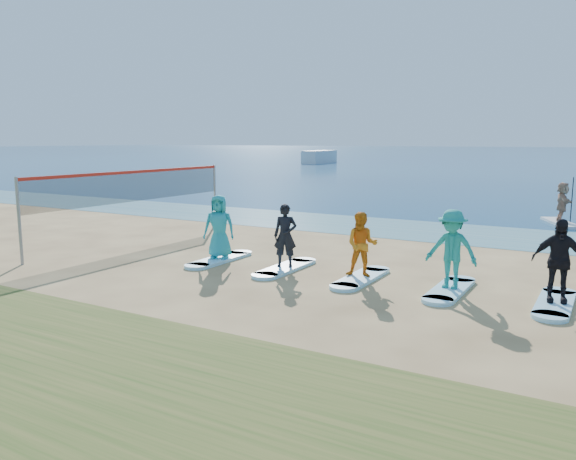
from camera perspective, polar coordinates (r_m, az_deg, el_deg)
The scene contains 16 objects.
ground at distance 13.60m, azimuth -3.12°, elevation -5.84°, with size 600.00×600.00×0.00m, color tan.
shallow_water at distance 22.92m, azimuth 11.46°, elevation 0.15°, with size 600.00×600.00×0.00m, color teal.
volleyball_net at distance 20.31m, azimuth -15.24°, elevation 4.27°, with size 0.11×9.09×2.50m.
paddleboard at distance 26.30m, azimuth 25.96°, elevation 0.66°, with size 0.70×3.00×0.12m, color silver.
paddleboarder at distance 26.20m, azimuth 26.10°, elevation 2.58°, with size 1.54×0.49×1.66m, color tan.
boat_offshore_a at distance 87.62m, azimuth 3.22°, elevation 6.80°, with size 2.36×9.10×1.94m, color silver.
surfboard_0 at distance 16.62m, azimuth -6.95°, elevation -2.98°, with size 0.70×2.20×0.09m, color #A4E6FF.
student_0 at distance 16.44m, azimuth -7.01°, elevation 0.34°, with size 0.91×0.59×1.86m, color teal.
surfboard_1 at distance 15.39m, azimuth -0.28°, elevation -3.89°, with size 0.70×2.20×0.09m, color #A4E6FF.
student_1 at distance 15.22m, azimuth -0.28°, elevation -0.57°, with size 0.63×0.41×1.72m, color black.
surfboard_2 at distance 14.42m, azimuth 7.44°, elevation -4.86°, with size 0.70×2.20×0.09m, color #A4E6FF.
student_2 at distance 14.23m, azimuth 7.51°, elevation -1.47°, with size 0.80×0.62×1.64m, color orange.
surfboard_3 at distance 13.74m, azimuth 16.11°, elevation -5.85°, with size 0.70×2.20×0.09m, color #A4E6FF.
student_3 at distance 13.53m, azimuth 16.29°, elevation -1.88°, with size 1.19×0.69×1.85m, color teal.
surfboard_4 at distance 13.41m, azimuth 25.48°, elevation -6.76°, with size 0.70×2.20×0.09m, color #A4E6FF.
student_4 at distance 13.19m, azimuth 25.76°, elevation -2.81°, with size 1.05×0.44×1.80m, color black.
Camera 1 is at (7.25, -10.96, 3.51)m, focal length 35.00 mm.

